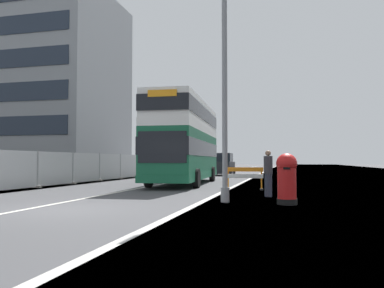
{
  "coord_description": "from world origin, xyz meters",
  "views": [
    {
      "loc": [
        6.32,
        -9.95,
        1.41
      ],
      "look_at": [
        1.88,
        8.02,
        2.2
      ],
      "focal_mm": 36.24,
      "sensor_mm": 36.0,
      "label": 1
    }
  ],
  "objects_px": {
    "red_pillar_postbox": "(287,176)",
    "car_receding_far": "(216,163)",
    "roadworks_barrier": "(245,176)",
    "pedestrian_at_kerb": "(268,173)",
    "car_far_side": "(221,164)",
    "double_decker_bus": "(185,141)",
    "lamppost_foreground": "(225,94)",
    "car_oncoming_near": "(223,165)",
    "car_receding_mid": "(201,164)"
  },
  "relations": [
    {
      "from": "pedestrian_at_kerb",
      "to": "car_receding_mid",
      "type": "bearing_deg",
      "value": 107.3
    },
    {
      "from": "lamppost_foreground",
      "to": "red_pillar_postbox",
      "type": "relative_size",
      "value": 4.76
    },
    {
      "from": "pedestrian_at_kerb",
      "to": "lamppost_foreground",
      "type": "bearing_deg",
      "value": -119.26
    },
    {
      "from": "car_oncoming_near",
      "to": "car_far_side",
      "type": "height_order",
      "value": "car_oncoming_near"
    },
    {
      "from": "lamppost_foreground",
      "to": "car_far_side",
      "type": "height_order",
      "value": "lamppost_foreground"
    },
    {
      "from": "lamppost_foreground",
      "to": "car_oncoming_near",
      "type": "distance_m",
      "value": 24.29
    },
    {
      "from": "lamppost_foreground",
      "to": "roadworks_barrier",
      "type": "height_order",
      "value": "lamppost_foreground"
    },
    {
      "from": "car_receding_far",
      "to": "red_pillar_postbox",
      "type": "bearing_deg",
      "value": -76.61
    },
    {
      "from": "double_decker_bus",
      "to": "roadworks_barrier",
      "type": "relative_size",
      "value": 6.45
    },
    {
      "from": "car_far_side",
      "to": "pedestrian_at_kerb",
      "type": "xyz_separation_m",
      "value": [
        9.89,
        -47.74,
        -0.01
      ]
    },
    {
      "from": "car_receding_mid",
      "to": "red_pillar_postbox",
      "type": "bearing_deg",
      "value": -72.84
    },
    {
      "from": "roadworks_barrier",
      "to": "red_pillar_postbox",
      "type": "bearing_deg",
      "value": -71.24
    },
    {
      "from": "double_decker_bus",
      "to": "car_oncoming_near",
      "type": "height_order",
      "value": "double_decker_bus"
    },
    {
      "from": "red_pillar_postbox",
      "to": "roadworks_barrier",
      "type": "xyz_separation_m",
      "value": [
        -1.98,
        5.82,
        -0.22
      ]
    },
    {
      "from": "double_decker_bus",
      "to": "pedestrian_at_kerb",
      "type": "xyz_separation_m",
      "value": [
        5.3,
        -7.31,
        -1.69
      ]
    },
    {
      "from": "car_receding_far",
      "to": "double_decker_bus",
      "type": "bearing_deg",
      "value": -83.25
    },
    {
      "from": "red_pillar_postbox",
      "to": "car_receding_far",
      "type": "bearing_deg",
      "value": 103.39
    },
    {
      "from": "car_oncoming_near",
      "to": "pedestrian_at_kerb",
      "type": "distance_m",
      "value": 22.08
    },
    {
      "from": "car_far_side",
      "to": "pedestrian_at_kerb",
      "type": "distance_m",
      "value": 48.75
    },
    {
      "from": "double_decker_bus",
      "to": "car_receding_far",
      "type": "bearing_deg",
      "value": 96.75
    },
    {
      "from": "double_decker_bus",
      "to": "car_far_side",
      "type": "distance_m",
      "value": 40.72
    },
    {
      "from": "double_decker_bus",
      "to": "car_receding_far",
      "type": "distance_m",
      "value": 30.86
    },
    {
      "from": "car_receding_mid",
      "to": "car_far_side",
      "type": "bearing_deg",
      "value": 91.84
    },
    {
      "from": "double_decker_bus",
      "to": "car_receding_mid",
      "type": "distance_m",
      "value": 23.01
    },
    {
      "from": "car_receding_mid",
      "to": "car_receding_far",
      "type": "xyz_separation_m",
      "value": [
        0.4,
        8.0,
        0.02
      ]
    },
    {
      "from": "lamppost_foreground",
      "to": "pedestrian_at_kerb",
      "type": "distance_m",
      "value": 3.88
    },
    {
      "from": "car_oncoming_near",
      "to": "car_receding_mid",
      "type": "relative_size",
      "value": 0.9
    },
    {
      "from": "lamppost_foreground",
      "to": "red_pillar_postbox",
      "type": "distance_m",
      "value": 3.45
    },
    {
      "from": "double_decker_bus",
      "to": "car_far_side",
      "type": "xyz_separation_m",
      "value": [
        -4.59,
        40.43,
        -1.68
      ]
    },
    {
      "from": "car_oncoming_near",
      "to": "car_receding_mid",
      "type": "bearing_deg",
      "value": 115.4
    },
    {
      "from": "roadworks_barrier",
      "to": "car_oncoming_near",
      "type": "height_order",
      "value": "car_oncoming_near"
    },
    {
      "from": "car_oncoming_near",
      "to": "red_pillar_postbox",
      "type": "bearing_deg",
      "value": -75.95
    },
    {
      "from": "lamppost_foreground",
      "to": "car_receding_far",
      "type": "distance_m",
      "value": 41.08
    },
    {
      "from": "roadworks_barrier",
      "to": "car_far_side",
      "type": "bearing_deg",
      "value": 100.97
    },
    {
      "from": "car_receding_mid",
      "to": "car_far_side",
      "type": "xyz_separation_m",
      "value": [
        -0.57,
        17.82,
        -0.09
      ]
    },
    {
      "from": "car_receding_mid",
      "to": "car_far_side",
      "type": "relative_size",
      "value": 1.07
    },
    {
      "from": "lamppost_foreground",
      "to": "car_oncoming_near",
      "type": "height_order",
      "value": "lamppost_foreground"
    },
    {
      "from": "lamppost_foreground",
      "to": "red_pillar_postbox",
      "type": "height_order",
      "value": "lamppost_foreground"
    },
    {
      "from": "car_far_side",
      "to": "lamppost_foreground",
      "type": "bearing_deg",
      "value": -80.31
    },
    {
      "from": "car_receding_far",
      "to": "pedestrian_at_kerb",
      "type": "relative_size",
      "value": 2.27
    },
    {
      "from": "car_receding_mid",
      "to": "car_far_side",
      "type": "distance_m",
      "value": 17.83
    },
    {
      "from": "red_pillar_postbox",
      "to": "roadworks_barrier",
      "type": "relative_size",
      "value": 0.93
    },
    {
      "from": "red_pillar_postbox",
      "to": "roadworks_barrier",
      "type": "height_order",
      "value": "red_pillar_postbox"
    },
    {
      "from": "car_receding_mid",
      "to": "pedestrian_at_kerb",
      "type": "bearing_deg",
      "value": -72.7
    },
    {
      "from": "roadworks_barrier",
      "to": "pedestrian_at_kerb",
      "type": "xyz_separation_m",
      "value": [
        1.27,
        -3.28,
        0.23
      ]
    },
    {
      "from": "car_far_side",
      "to": "roadworks_barrier",
      "type": "bearing_deg",
      "value": -79.03
    },
    {
      "from": "double_decker_bus",
      "to": "pedestrian_at_kerb",
      "type": "distance_m",
      "value": 9.18
    },
    {
      "from": "lamppost_foreground",
      "to": "car_far_side",
      "type": "bearing_deg",
      "value": 99.69
    },
    {
      "from": "double_decker_bus",
      "to": "pedestrian_at_kerb",
      "type": "height_order",
      "value": "double_decker_bus"
    },
    {
      "from": "car_oncoming_near",
      "to": "car_receding_far",
      "type": "bearing_deg",
      "value": 102.42
    }
  ]
}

